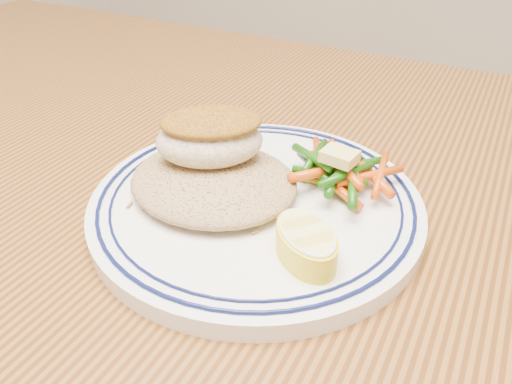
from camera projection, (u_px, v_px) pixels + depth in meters
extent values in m
cube|color=#532E10|center=(225.00, 241.00, 0.41)|extent=(1.50, 0.90, 0.04)
cylinder|color=#532E10|center=(63.00, 186.00, 1.16)|extent=(0.07, 0.07, 0.71)
cylinder|color=white|center=(256.00, 205.00, 0.40)|extent=(0.26, 0.26, 0.01)
torus|color=#0A113F|center=(256.00, 196.00, 0.39)|extent=(0.25, 0.25, 0.00)
torus|color=#0A113F|center=(256.00, 196.00, 0.39)|extent=(0.23, 0.23, 0.00)
ellipsoid|color=olive|center=(213.00, 178.00, 0.39)|extent=(0.14, 0.12, 0.03)
ellipsoid|color=beige|center=(210.00, 141.00, 0.40)|extent=(0.10, 0.10, 0.04)
ellipsoid|color=#9B6618|center=(211.00, 122.00, 0.39)|extent=(0.10, 0.09, 0.02)
cylinder|color=#164E09|center=(338.00, 185.00, 0.40)|extent=(0.04, 0.04, 0.01)
cylinder|color=#C69515|center=(306.00, 178.00, 0.41)|extent=(0.05, 0.01, 0.01)
cylinder|color=#CD450A|center=(340.00, 169.00, 0.42)|extent=(0.05, 0.03, 0.01)
cylinder|color=#CD450A|center=(340.00, 190.00, 0.39)|extent=(0.05, 0.03, 0.01)
cylinder|color=#CD450A|center=(332.00, 171.00, 0.41)|extent=(0.05, 0.04, 0.01)
cylinder|color=#164E09|center=(333.00, 179.00, 0.40)|extent=(0.02, 0.06, 0.02)
cylinder|color=#CD450A|center=(372.00, 176.00, 0.40)|extent=(0.05, 0.05, 0.01)
cylinder|color=#CD450A|center=(317.00, 154.00, 0.43)|extent=(0.03, 0.05, 0.01)
cylinder|color=#164E09|center=(353.00, 165.00, 0.42)|extent=(0.05, 0.04, 0.01)
cylinder|color=#164E09|center=(315.00, 168.00, 0.41)|extent=(0.05, 0.04, 0.01)
cylinder|color=#164E09|center=(329.00, 176.00, 0.40)|extent=(0.06, 0.01, 0.01)
cylinder|color=#CD450A|center=(380.00, 174.00, 0.40)|extent=(0.01, 0.06, 0.01)
cylinder|color=#CD450A|center=(370.00, 176.00, 0.40)|extent=(0.04, 0.05, 0.01)
cylinder|color=#CD450A|center=(316.00, 173.00, 0.39)|extent=(0.03, 0.05, 0.01)
cylinder|color=#CD450A|center=(345.00, 161.00, 0.41)|extent=(0.05, 0.05, 0.01)
cylinder|color=#CD450A|center=(347.00, 172.00, 0.39)|extent=(0.04, 0.05, 0.01)
cylinder|color=#164E09|center=(353.00, 189.00, 0.37)|extent=(0.02, 0.05, 0.01)
cylinder|color=#164E09|center=(315.00, 155.00, 0.42)|extent=(0.01, 0.06, 0.01)
cylinder|color=#164E09|center=(313.00, 158.00, 0.40)|extent=(0.05, 0.03, 0.01)
cylinder|color=#164E09|center=(342.00, 172.00, 0.39)|extent=(0.02, 0.05, 0.01)
cylinder|color=#164E09|center=(346.00, 175.00, 0.39)|extent=(0.03, 0.06, 0.01)
cube|color=#E4D76F|center=(340.00, 156.00, 0.38)|extent=(0.03, 0.02, 0.01)
torus|color=white|center=(307.00, 232.00, 0.32)|extent=(0.08, 0.08, 0.00)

